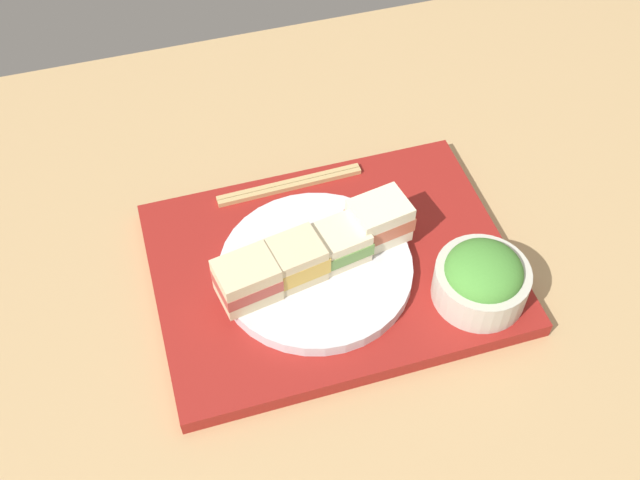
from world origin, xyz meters
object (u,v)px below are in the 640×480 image
(sandwich_plate, at_px, (316,269))
(chopsticks_pair, at_px, (290,185))
(salad_bowl, at_px, (482,278))
(sandwich_nearmost, at_px, (380,223))
(sandwich_farmost, at_px, (247,280))
(sandwich_inner_far, at_px, (293,261))
(sandwich_inner_near, at_px, (338,244))

(sandwich_plate, bearing_deg, chopsticks_pair, -92.73)
(sandwich_plate, relative_size, salad_bowl, 2.11)
(sandwich_nearmost, relative_size, salad_bowl, 0.71)
(sandwich_plate, distance_m, sandwich_nearmost, 0.10)
(sandwich_nearmost, distance_m, chopsticks_pair, 0.16)
(chopsticks_pair, bearing_deg, salad_bowl, 125.92)
(sandwich_nearmost, bearing_deg, sandwich_farmost, 11.84)
(sandwich_plate, relative_size, sandwich_inner_far, 2.91)
(sandwich_farmost, distance_m, salad_bowl, 0.27)
(sandwich_inner_far, height_order, chopsticks_pair, sandwich_inner_far)
(sandwich_farmost, height_order, chopsticks_pair, sandwich_farmost)
(sandwich_farmost, bearing_deg, sandwich_nearmost, -168.16)
(sandwich_plate, relative_size, chopsticks_pair, 1.18)
(sandwich_farmost, bearing_deg, chopsticks_pair, -119.63)
(sandwich_nearmost, height_order, salad_bowl, same)
(sandwich_inner_far, bearing_deg, sandwich_nearmost, -168.16)
(sandwich_farmost, bearing_deg, sandwich_inner_far, -168.16)
(sandwich_inner_near, xyz_separation_m, sandwich_inner_far, (0.06, 0.01, 0.00))
(sandwich_inner_far, xyz_separation_m, salad_bowl, (-0.20, 0.08, -0.01))
(sandwich_nearmost, relative_size, chopsticks_pair, 0.40)
(sandwich_nearmost, height_order, sandwich_inner_far, sandwich_nearmost)
(chopsticks_pair, bearing_deg, sandwich_inner_near, 98.86)
(sandwich_plate, relative_size, sandwich_farmost, 3.08)
(sandwich_farmost, xyz_separation_m, salad_bowl, (-0.26, 0.07, -0.01))
(sandwich_inner_far, relative_size, salad_bowl, 0.72)
(sandwich_inner_far, distance_m, salad_bowl, 0.22)
(sandwich_nearmost, bearing_deg, sandwich_inner_near, 11.84)
(sandwich_inner_near, distance_m, salad_bowl, 0.17)
(sandwich_plate, relative_size, sandwich_inner_near, 2.98)
(sandwich_inner_near, bearing_deg, sandwich_farmost, 11.84)
(sandwich_plate, height_order, sandwich_nearmost, sandwich_nearmost)
(sandwich_inner_near, bearing_deg, sandwich_inner_far, 11.84)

